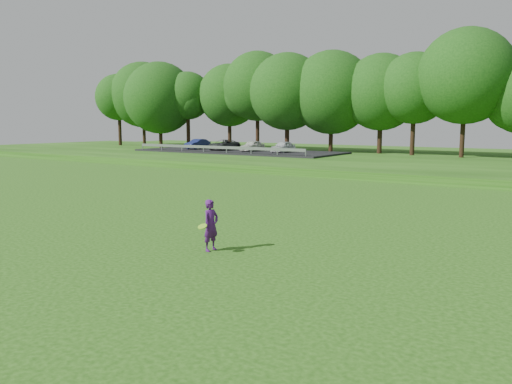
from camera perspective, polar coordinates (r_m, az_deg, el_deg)
The scene contains 6 objects.
ground at distance 16.73m, azimuth -1.68°, elevation -5.72°, with size 140.00×140.00×0.00m, color #1D480D.
berm at distance 48.31m, azimuth 22.44°, elevation 3.01°, with size 130.00×30.00×0.60m, color #1D480D.
walking_path at distance 34.77m, azimuth 17.81°, elevation 1.07°, with size 130.00×1.60×0.04m, color gray.
treeline at distance 52.26m, azimuth 23.80°, elevation 11.84°, with size 104.00×7.00×15.00m, color #14410F, non-canonical shape.
parking_lot at distance 57.02m, azimuth -2.29°, elevation 4.96°, with size 24.00×9.00×1.38m.
woman at distance 15.49m, azimuth -5.17°, elevation -3.81°, with size 0.43×0.93×1.61m.
Camera 1 is at (9.44, -13.24, 3.95)m, focal length 35.00 mm.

